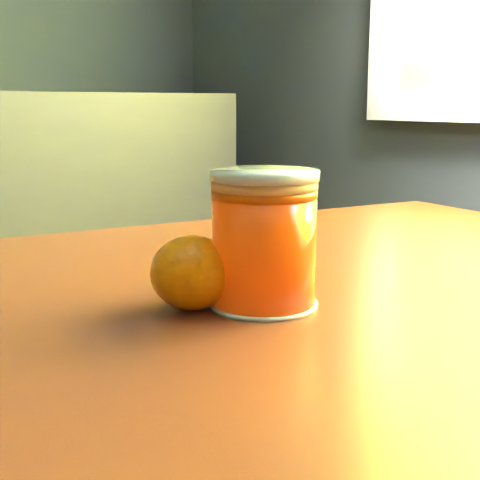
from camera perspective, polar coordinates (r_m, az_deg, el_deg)
table at (r=0.57m, az=2.08°, el=-13.37°), size 0.98×0.70×0.72m
juice_glass at (r=0.49m, az=2.06°, el=0.00°), size 0.08×0.08×0.10m
orange_front at (r=0.49m, az=-4.09°, el=-2.79°), size 0.08×0.08×0.05m
orange_back at (r=0.54m, az=2.01°, el=-1.54°), size 0.08×0.08×0.05m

